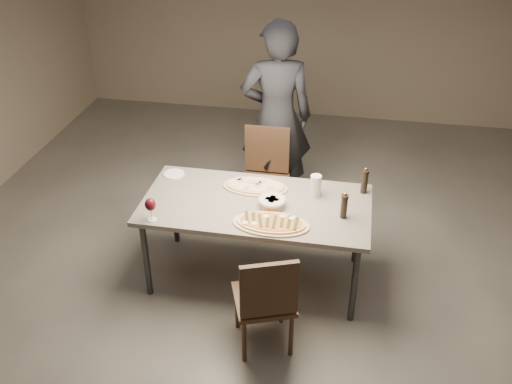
% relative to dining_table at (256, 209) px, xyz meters
% --- Properties ---
extents(room, '(7.00, 7.00, 7.00)m').
position_rel_dining_table_xyz_m(room, '(0.00, 0.00, 0.71)').
color(room, '#5E5851').
rests_on(room, ground).
extents(dining_table, '(1.80, 0.90, 0.75)m').
position_rel_dining_table_xyz_m(dining_table, '(0.00, 0.00, 0.00)').
color(dining_table, slate).
rests_on(dining_table, ground).
extents(zucchini_pizza, '(0.58, 0.32, 0.05)m').
position_rel_dining_table_xyz_m(zucchini_pizza, '(0.17, -0.28, 0.07)').
color(zucchini_pizza, tan).
rests_on(zucchini_pizza, dining_table).
extents(ham_pizza, '(0.54, 0.30, 0.04)m').
position_rel_dining_table_xyz_m(ham_pizza, '(-0.05, 0.22, 0.07)').
color(ham_pizza, tan).
rests_on(ham_pizza, dining_table).
extents(bread_basket, '(0.22, 0.22, 0.08)m').
position_rel_dining_table_xyz_m(bread_basket, '(0.13, -0.03, 0.10)').
color(bread_basket, beige).
rests_on(bread_basket, dining_table).
extents(oil_dish, '(0.12, 0.12, 0.01)m').
position_rel_dining_table_xyz_m(oil_dish, '(0.15, -0.19, 0.06)').
color(oil_dish, white).
rests_on(oil_dish, dining_table).
extents(pepper_mill_left, '(0.06, 0.06, 0.23)m').
position_rel_dining_table_xyz_m(pepper_mill_left, '(0.83, 0.31, 0.16)').
color(pepper_mill_left, black).
rests_on(pepper_mill_left, dining_table).
extents(pepper_mill_right, '(0.06, 0.06, 0.22)m').
position_rel_dining_table_xyz_m(pepper_mill_right, '(0.69, -0.08, 0.16)').
color(pepper_mill_right, black).
rests_on(pepper_mill_right, dining_table).
extents(carafe, '(0.09, 0.09, 0.18)m').
position_rel_dining_table_xyz_m(carafe, '(0.45, 0.19, 0.15)').
color(carafe, silver).
rests_on(carafe, dining_table).
extents(wine_glass, '(0.08, 0.08, 0.19)m').
position_rel_dining_table_xyz_m(wine_glass, '(-0.73, -0.38, 0.19)').
color(wine_glass, silver).
rests_on(wine_glass, dining_table).
extents(side_plate, '(0.18, 0.18, 0.01)m').
position_rel_dining_table_xyz_m(side_plate, '(-0.77, 0.31, 0.06)').
color(side_plate, white).
rests_on(side_plate, dining_table).
extents(chair_near, '(0.53, 0.53, 0.87)m').
position_rel_dining_table_xyz_m(chair_near, '(0.22, -0.79, -0.20)').
color(chair_near, '#3A2618').
rests_on(chair_near, ground).
extents(chair_far, '(0.45, 0.45, 0.94)m').
position_rel_dining_table_xyz_m(chair_far, '(-0.08, 0.89, -0.17)').
color(chair_far, '#3A2618').
rests_on(chair_far, ground).
extents(diner, '(0.77, 0.60, 1.89)m').
position_rel_dining_table_xyz_m(diner, '(-0.03, 1.21, 0.25)').
color(diner, black).
rests_on(diner, ground).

